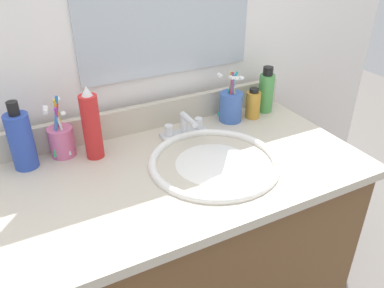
{
  "coord_description": "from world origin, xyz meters",
  "views": [
    {
      "loc": [
        -0.41,
        -0.85,
        1.37
      ],
      "look_at": [
        0.03,
        0.0,
        0.81
      ],
      "focal_mm": 36.35,
      "sensor_mm": 36.0,
      "label": 1
    }
  ],
  "objects_px": {
    "bottle_shampoo_blue": "(21,140)",
    "bottle_toner_green": "(266,91)",
    "faucet": "(185,128)",
    "cup_blue_plastic": "(231,106)",
    "bottle_spray_red": "(91,125)",
    "cup_pink": "(61,139)",
    "bottle_oil_amber": "(253,104)"
  },
  "relations": [
    {
      "from": "faucet",
      "to": "bottle_oil_amber",
      "type": "height_order",
      "value": "bottle_oil_amber"
    },
    {
      "from": "faucet",
      "to": "cup_blue_plastic",
      "type": "relative_size",
      "value": 0.87
    },
    {
      "from": "bottle_shampoo_blue",
      "to": "bottle_toner_green",
      "type": "bearing_deg",
      "value": -0.49
    },
    {
      "from": "faucet",
      "to": "bottle_oil_amber",
      "type": "distance_m",
      "value": 0.28
    },
    {
      "from": "bottle_spray_red",
      "to": "bottle_toner_green",
      "type": "relative_size",
      "value": 1.33
    },
    {
      "from": "bottle_shampoo_blue",
      "to": "bottle_toner_green",
      "type": "relative_size",
      "value": 1.2
    },
    {
      "from": "bottle_oil_amber",
      "to": "cup_pink",
      "type": "relative_size",
      "value": 0.58
    },
    {
      "from": "faucet",
      "to": "bottle_oil_amber",
      "type": "relative_size",
      "value": 1.45
    },
    {
      "from": "bottle_spray_red",
      "to": "faucet",
      "type": "bearing_deg",
      "value": -1.46
    },
    {
      "from": "bottle_oil_amber",
      "to": "cup_pink",
      "type": "distance_m",
      "value": 0.66
    },
    {
      "from": "bottle_shampoo_blue",
      "to": "bottle_spray_red",
      "type": "bearing_deg",
      "value": -10.64
    },
    {
      "from": "bottle_shampoo_blue",
      "to": "cup_pink",
      "type": "relative_size",
      "value": 1.08
    },
    {
      "from": "cup_pink",
      "to": "cup_blue_plastic",
      "type": "relative_size",
      "value": 1.03
    },
    {
      "from": "faucet",
      "to": "bottle_spray_red",
      "type": "height_order",
      "value": "bottle_spray_red"
    },
    {
      "from": "cup_pink",
      "to": "bottle_shampoo_blue",
      "type": "bearing_deg",
      "value": -170.92
    },
    {
      "from": "bottle_oil_amber",
      "to": "bottle_toner_green",
      "type": "relative_size",
      "value": 0.65
    },
    {
      "from": "bottle_shampoo_blue",
      "to": "cup_blue_plastic",
      "type": "height_order",
      "value": "bottle_shampoo_blue"
    },
    {
      "from": "bottle_spray_red",
      "to": "bottle_shampoo_blue",
      "type": "height_order",
      "value": "bottle_spray_red"
    },
    {
      "from": "faucet",
      "to": "bottle_toner_green",
      "type": "relative_size",
      "value": 0.94
    },
    {
      "from": "bottle_oil_amber",
      "to": "cup_blue_plastic",
      "type": "distance_m",
      "value": 0.09
    },
    {
      "from": "bottle_oil_amber",
      "to": "cup_pink",
      "type": "xyz_separation_m",
      "value": [
        -0.66,
        0.05,
        0.0
      ]
    },
    {
      "from": "faucet",
      "to": "bottle_shampoo_blue",
      "type": "distance_m",
      "value": 0.5
    },
    {
      "from": "bottle_toner_green",
      "to": "cup_pink",
      "type": "distance_m",
      "value": 0.73
    },
    {
      "from": "bottle_shampoo_blue",
      "to": "bottle_oil_amber",
      "type": "xyz_separation_m",
      "value": [
        0.77,
        -0.03,
        -0.04
      ]
    },
    {
      "from": "bottle_shampoo_blue",
      "to": "cup_pink",
      "type": "bearing_deg",
      "value": 9.08
    },
    {
      "from": "bottle_spray_red",
      "to": "cup_blue_plastic",
      "type": "bearing_deg",
      "value": 2.23
    },
    {
      "from": "bottle_spray_red",
      "to": "cup_blue_plastic",
      "type": "xyz_separation_m",
      "value": [
        0.49,
        0.02,
        -0.05
      ]
    },
    {
      "from": "bottle_spray_red",
      "to": "cup_pink",
      "type": "distance_m",
      "value": 0.11
    },
    {
      "from": "faucet",
      "to": "cup_blue_plastic",
      "type": "xyz_separation_m",
      "value": [
        0.19,
        0.03,
        0.03
      ]
    },
    {
      "from": "bottle_oil_amber",
      "to": "cup_blue_plastic",
      "type": "bearing_deg",
      "value": 170.29
    },
    {
      "from": "bottle_toner_green",
      "to": "cup_pink",
      "type": "bearing_deg",
      "value": 178.09
    },
    {
      "from": "bottle_spray_red",
      "to": "bottle_oil_amber",
      "type": "height_order",
      "value": "bottle_spray_red"
    }
  ]
}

